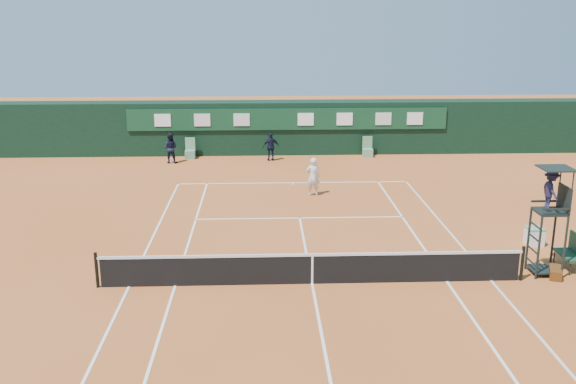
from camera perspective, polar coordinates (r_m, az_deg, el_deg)
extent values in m
plane|color=#BD612C|center=(19.57, 2.15, -8.14)|extent=(90.00, 90.00, 0.00)
cube|color=white|center=(30.79, 0.45, 0.83)|extent=(11.05, 0.08, 0.01)
cube|color=silver|center=(20.71, 17.60, -7.51)|extent=(0.08, 23.85, 0.01)
cube|color=white|center=(19.92, -13.95, -8.16)|extent=(0.08, 23.85, 0.01)
cube|color=silver|center=(20.29, 13.92, -7.70)|extent=(0.08, 23.85, 0.01)
cube|color=white|center=(19.69, -10.00, -8.21)|extent=(0.08, 23.85, 0.01)
cube|color=white|center=(25.54, 1.05, -2.33)|extent=(8.31, 0.08, 0.01)
cube|color=white|center=(19.57, 2.15, -8.13)|extent=(0.08, 12.88, 0.01)
cube|color=silver|center=(30.65, 0.46, 0.76)|extent=(0.08, 0.30, 0.01)
cube|color=black|center=(19.39, 2.16, -6.93)|extent=(12.60, 0.04, 0.90)
cube|color=silver|center=(19.21, 2.18, -5.60)|extent=(12.80, 0.06, 0.08)
cube|color=white|center=(19.39, 2.16, -6.90)|extent=(0.06, 0.05, 0.92)
cylinder|color=black|center=(20.84, 20.10, -5.98)|extent=(0.10, 0.10, 1.10)
cylinder|color=black|center=(19.92, -16.65, -6.67)|extent=(0.10, 0.10, 1.10)
cube|color=black|center=(37.18, -0.06, 5.77)|extent=(40.00, 1.50, 3.00)
cube|color=#103C22|center=(36.28, -0.01, 6.49)|extent=(18.00, 0.10, 1.20)
cube|color=white|center=(36.60, -11.09, 6.28)|extent=(0.90, 0.04, 0.70)
cube|color=silver|center=(36.33, -7.64, 6.36)|extent=(0.90, 0.04, 0.70)
cube|color=silver|center=(36.20, -4.15, 6.43)|extent=(0.90, 0.04, 0.70)
cube|color=white|center=(36.26, 1.59, 6.48)|extent=(0.90, 0.04, 0.70)
cube|color=white|center=(36.48, 5.06, 6.48)|extent=(0.90, 0.04, 0.70)
cube|color=silver|center=(36.82, 8.48, 6.45)|extent=(0.90, 0.04, 0.70)
cube|color=white|center=(37.20, 11.22, 6.42)|extent=(0.90, 0.04, 0.70)
cube|color=#5B8B66|center=(36.34, -8.69, 3.32)|extent=(0.55, 0.50, 0.46)
cube|color=#61956E|center=(36.44, -8.69, 4.27)|extent=(0.55, 0.06, 0.70)
cube|color=#61956E|center=(36.60, 7.09, 3.47)|extent=(0.55, 0.50, 0.46)
cube|color=#58875D|center=(36.70, 7.07, 4.41)|extent=(0.55, 0.06, 0.70)
cylinder|color=black|center=(20.94, 21.40, -4.69)|extent=(0.07, 0.07, 2.00)
cylinder|color=black|center=(21.63, 20.57, -3.97)|extent=(0.07, 0.07, 2.00)
cylinder|color=black|center=(21.27, 23.38, -4.59)|extent=(0.07, 0.07, 2.00)
cylinder|color=black|center=(21.95, 22.50, -3.89)|extent=(0.07, 0.07, 2.00)
cube|color=black|center=(21.13, 22.25, -1.62)|extent=(0.85, 0.85, 0.08)
cube|color=black|center=(21.19, 23.35, -0.54)|extent=(0.06, 0.85, 0.80)
cube|color=black|center=(20.71, 22.78, -1.41)|extent=(0.85, 0.05, 0.06)
cube|color=black|center=(21.44, 21.86, -0.76)|extent=(0.85, 0.05, 0.06)
cylinder|color=black|center=(20.73, 23.94, 0.35)|extent=(0.04, 0.04, 1.00)
cylinder|color=black|center=(21.43, 23.03, 0.91)|extent=(0.04, 0.04, 1.00)
cube|color=black|center=(20.81, 22.76, 1.96)|extent=(0.95, 0.95, 0.04)
cube|color=black|center=(21.73, 21.74, -6.39)|extent=(0.80, 0.80, 0.05)
cube|color=black|center=(21.48, 20.82, -5.83)|extent=(0.04, 0.80, 0.04)
cube|color=black|center=(21.35, 20.93, -4.83)|extent=(0.04, 0.80, 0.04)
cube|color=black|center=(21.22, 21.03, -3.82)|extent=(0.04, 0.80, 0.04)
cube|color=black|center=(21.09, 21.14, -2.79)|extent=(0.04, 0.80, 0.04)
imported|color=#191830|center=(20.93, 22.32, 0.14)|extent=(0.47, 0.82, 1.28)
cube|color=#173B25|center=(22.36, 23.75, -5.17)|extent=(0.55, 1.20, 0.08)
cylinder|color=black|center=(21.89, 23.77, -6.30)|extent=(0.04, 0.04, 0.41)
cylinder|color=black|center=(22.81, 22.59, -5.29)|extent=(0.04, 0.04, 0.41)
cylinder|color=black|center=(23.00, 23.59, -5.24)|extent=(0.04, 0.04, 0.41)
cube|color=black|center=(21.60, 22.67, -6.62)|extent=(0.61, 0.87, 0.30)
cube|color=white|center=(24.16, 21.04, -3.74)|extent=(0.55, 0.55, 0.60)
cube|color=#629572|center=(24.06, 21.11, -3.02)|extent=(0.57, 0.57, 0.05)
sphere|color=#CCE735|center=(25.10, 4.76, -2.64)|extent=(0.07, 0.07, 0.07)
imported|color=silver|center=(28.51, 2.24, 1.37)|extent=(0.66, 0.46, 1.72)
imported|color=black|center=(35.32, -10.42, 3.87)|extent=(0.88, 0.73, 1.65)
imported|color=black|center=(35.29, -1.53, 4.04)|extent=(0.97, 0.56, 1.56)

